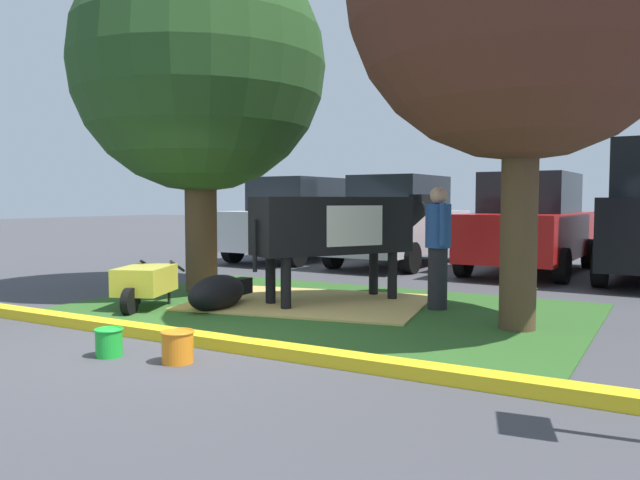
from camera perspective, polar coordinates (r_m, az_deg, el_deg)
name	(u,v)px	position (r m, az deg, el deg)	size (l,w,h in m)	color
ground_plane	(187,341)	(6.80, -12.08, -9.01)	(80.00, 80.00, 0.00)	#424247
grass_island	(327,309)	(8.51, 0.61, -6.30)	(6.70, 4.58, 0.02)	#2D5B23
curb_yellow	(209,340)	(6.52, -10.06, -9.01)	(7.90, 0.24, 0.12)	yellow
hay_bedding	(310,302)	(8.93, -0.96, -5.72)	(3.20, 2.40, 0.04)	tan
shade_tree_left	(199,67)	(10.39, -10.97, 15.26)	(3.99, 3.99, 5.60)	#4C3823
cow_holstein	(339,226)	(8.91, 1.78, 1.29)	(1.97, 2.85, 1.57)	black
calf_lying	(218,293)	(8.52, -9.25, -4.77)	(0.56, 1.32, 0.48)	black
person_handler	(438,244)	(8.49, 10.71, -0.38)	(0.34, 0.45, 1.66)	black
wheelbarrow	(144,281)	(8.80, -15.73, -3.62)	(1.02, 1.59, 0.63)	gold
bucket_green	(109,342)	(6.33, -18.69, -8.78)	(0.27, 0.27, 0.27)	green
bucket_orange	(178,346)	(5.92, -12.86, -9.40)	(0.31, 0.31, 0.30)	orange
hatchback_white	(299,220)	(15.40, -1.97, 1.84)	(2.15, 4.46, 2.02)	silver
sedan_red	(400,222)	(14.27, 7.28, 1.67)	(2.15, 4.46, 2.02)	#B7B7BC
sedan_silver	(530,224)	(13.38, 18.64, 1.37)	(2.15, 4.46, 2.02)	red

